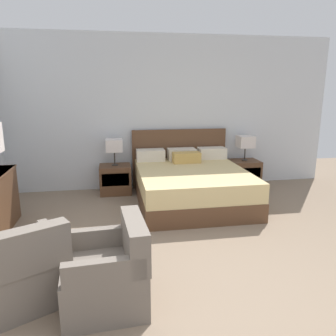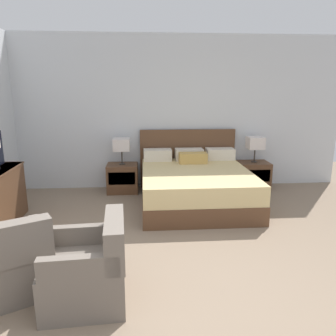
% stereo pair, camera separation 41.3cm
% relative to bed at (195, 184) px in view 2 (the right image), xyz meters
% --- Properties ---
extents(ground_plane, '(10.91, 10.91, 0.00)m').
position_rel_bed_xyz_m(ground_plane, '(-0.40, -2.65, -0.31)').
color(ground_plane, '#84705B').
extents(wall_back, '(6.59, 0.06, 2.77)m').
position_rel_bed_xyz_m(wall_back, '(-0.40, 1.01, 1.07)').
color(wall_back, silver).
rests_on(wall_back, ground).
extents(bed, '(1.77, 2.00, 1.09)m').
position_rel_bed_xyz_m(bed, '(0.00, 0.00, 0.00)').
color(bed, brown).
rests_on(bed, ground).
extents(nightstand_left, '(0.54, 0.45, 0.51)m').
position_rel_bed_xyz_m(nightstand_left, '(-1.21, 0.69, -0.06)').
color(nightstand_left, brown).
rests_on(nightstand_left, ground).
extents(nightstand_right, '(0.54, 0.45, 0.51)m').
position_rel_bed_xyz_m(nightstand_right, '(1.21, 0.69, -0.06)').
color(nightstand_right, brown).
rests_on(nightstand_right, ground).
extents(table_lamp_left, '(0.29, 0.29, 0.47)m').
position_rel_bed_xyz_m(table_lamp_left, '(-1.21, 0.69, 0.55)').
color(table_lamp_left, '#332D28').
rests_on(table_lamp_left, nightstand_left).
extents(table_lamp_right, '(0.29, 0.29, 0.47)m').
position_rel_bed_xyz_m(table_lamp_right, '(1.21, 0.69, 0.55)').
color(table_lamp_right, '#332D28').
rests_on(table_lamp_right, nightstand_right).
extents(armchair_by_window, '(0.92, 0.93, 0.76)m').
position_rel_bed_xyz_m(armchair_by_window, '(-2.04, -2.30, -0.03)').
color(armchair_by_window, '#70665B').
rests_on(armchair_by_window, ground).
extents(armchair_companion, '(0.74, 0.73, 0.76)m').
position_rel_bed_xyz_m(armchair_companion, '(-1.31, -2.45, -0.03)').
color(armchair_companion, '#70665B').
rests_on(armchair_companion, ground).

